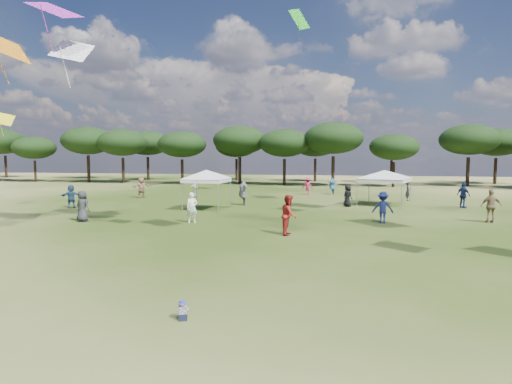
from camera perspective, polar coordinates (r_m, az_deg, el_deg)
ground at (r=8.78m, az=-13.41°, el=-21.05°), size 140.00×140.00×0.00m
tree_line at (r=54.64m, az=9.37°, el=6.71°), size 108.78×17.63×7.77m
tent_left at (r=29.42m, az=-6.60°, el=2.72°), size 5.52×5.52×3.06m
tent_right at (r=33.26m, az=16.79°, el=2.59°), size 6.38×6.38×2.93m
toddler at (r=10.45m, az=-9.74°, el=-15.36°), size 0.35×0.38×0.47m
festival_crowd at (r=31.58m, az=0.85°, el=-0.26°), size 28.77×22.44×1.92m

